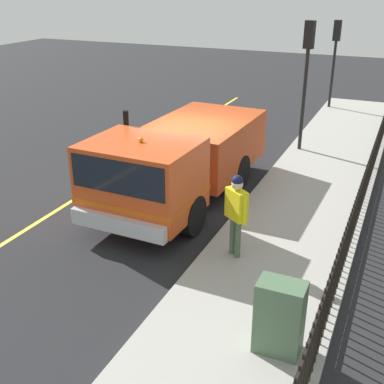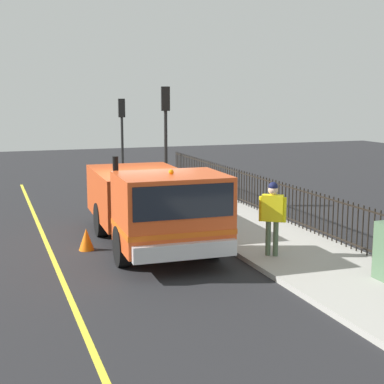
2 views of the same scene
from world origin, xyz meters
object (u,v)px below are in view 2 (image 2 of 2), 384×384
object	(u,v)px
work_truck	(153,201)
traffic_light_mid	(122,122)
worker_standing	(273,211)
traffic_light_near	(166,121)
traffic_cone	(86,239)

from	to	relation	value
work_truck	traffic_light_mid	xyz separation A→B (m)	(1.93, 11.89, 1.52)
worker_standing	traffic_light_near	bearing A→B (deg)	-52.39
traffic_light_mid	traffic_cone	xyz separation A→B (m)	(-3.65, -11.54, -2.49)
traffic_light_near	traffic_cone	distance (m)	6.90
traffic_light_near	traffic_light_mid	bearing A→B (deg)	-78.07
worker_standing	traffic_cone	size ratio (longest dim) A/B	3.16
worker_standing	traffic_light_near	world-z (taller)	traffic_light_near
worker_standing	work_truck	bearing A→B (deg)	-6.80
work_truck	worker_standing	xyz separation A→B (m)	(2.36, -2.12, -0.02)
worker_standing	traffic_cone	world-z (taller)	worker_standing
worker_standing	traffic_light_mid	xyz separation A→B (m)	(-0.43, 14.02, 1.54)
traffic_light_near	traffic_cone	xyz separation A→B (m)	(-3.75, -5.08, -2.79)
work_truck	traffic_light_near	bearing A→B (deg)	-108.85
work_truck	traffic_light_mid	distance (m)	12.15
traffic_light_near	traffic_light_mid	world-z (taller)	traffic_light_near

